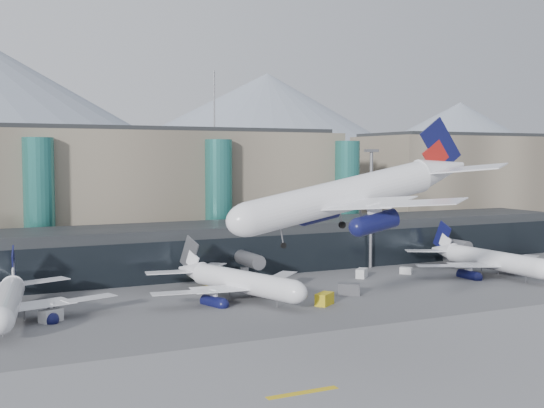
{
  "coord_description": "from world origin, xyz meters",
  "views": [
    {
      "loc": [
        -51.77,
        -74.77,
        23.93
      ],
      "look_at": [
        -1.15,
        32.0,
        15.77
      ],
      "focal_mm": 45.0,
      "sensor_mm": 36.0,
      "label": 1
    }
  ],
  "objects_px": {
    "lightmast_mid": "(371,201)",
    "jet_parked_left": "(9,291)",
    "veh_h": "(324,299)",
    "veh_a": "(51,316)",
    "veh_d": "(362,273)",
    "veh_c": "(349,289)",
    "jet_parked_mid": "(231,273)",
    "veh_e": "(541,264)",
    "veh_g": "(406,271)",
    "veh_b": "(210,281)",
    "hero_jet": "(363,184)",
    "jet_parked_right": "(482,253)"
  },
  "relations": [
    {
      "from": "veh_d",
      "to": "veh_h",
      "type": "distance_m",
      "value": 26.61
    },
    {
      "from": "veh_e",
      "to": "veh_h",
      "type": "height_order",
      "value": "veh_h"
    },
    {
      "from": "jet_parked_left",
      "to": "veh_d",
      "type": "bearing_deg",
      "value": -76.4
    },
    {
      "from": "jet_parked_right",
      "to": "veh_d",
      "type": "height_order",
      "value": "jet_parked_right"
    },
    {
      "from": "hero_jet",
      "to": "veh_e",
      "type": "xyz_separation_m",
      "value": [
        68.29,
        34.91,
        -19.69
      ]
    },
    {
      "from": "veh_d",
      "to": "veh_c",
      "type": "bearing_deg",
      "value": -174.33
    },
    {
      "from": "veh_e",
      "to": "veh_a",
      "type": "bearing_deg",
      "value": -166.85
    },
    {
      "from": "veh_b",
      "to": "veh_c",
      "type": "height_order",
      "value": "veh_c"
    },
    {
      "from": "lightmast_mid",
      "to": "veh_c",
      "type": "distance_m",
      "value": 33.06
    },
    {
      "from": "veh_a",
      "to": "veh_d",
      "type": "relative_size",
      "value": 1.02
    },
    {
      "from": "hero_jet",
      "to": "lightmast_mid",
      "type": "bearing_deg",
      "value": 55.79
    },
    {
      "from": "lightmast_mid",
      "to": "veh_h",
      "type": "distance_m",
      "value": 41.53
    },
    {
      "from": "jet_parked_left",
      "to": "jet_parked_mid",
      "type": "distance_m",
      "value": 35.49
    },
    {
      "from": "lightmast_mid",
      "to": "veh_d",
      "type": "relative_size",
      "value": 8.05
    },
    {
      "from": "hero_jet",
      "to": "veh_a",
      "type": "height_order",
      "value": "hero_jet"
    },
    {
      "from": "hero_jet",
      "to": "jet_parked_right",
      "type": "distance_m",
      "value": 64.93
    },
    {
      "from": "jet_parked_left",
      "to": "jet_parked_mid",
      "type": "bearing_deg",
      "value": -81.77
    },
    {
      "from": "jet_parked_left",
      "to": "veh_a",
      "type": "bearing_deg",
      "value": -125.52
    },
    {
      "from": "veh_b",
      "to": "veh_h",
      "type": "bearing_deg",
      "value": -148.59
    },
    {
      "from": "veh_d",
      "to": "veh_e",
      "type": "xyz_separation_m",
      "value": [
        41.59,
        -6.53,
        -0.0
      ]
    },
    {
      "from": "veh_h",
      "to": "lightmast_mid",
      "type": "bearing_deg",
      "value": 9.97
    },
    {
      "from": "hero_jet",
      "to": "veh_a",
      "type": "xyz_separation_m",
      "value": [
        -33.91,
        30.22,
        -19.69
      ]
    },
    {
      "from": "veh_a",
      "to": "veh_b",
      "type": "height_order",
      "value": "veh_a"
    },
    {
      "from": "jet_parked_right",
      "to": "veh_h",
      "type": "xyz_separation_m",
      "value": [
        -44.29,
        -12.49,
        -3.21
      ]
    },
    {
      "from": "veh_d",
      "to": "veh_h",
      "type": "xyz_separation_m",
      "value": [
        -19.08,
        -18.55,
        0.08
      ]
    },
    {
      "from": "jet_parked_left",
      "to": "veh_c",
      "type": "xyz_separation_m",
      "value": [
        54.66,
        -7.28,
        -2.99
      ]
    },
    {
      "from": "veh_b",
      "to": "veh_d",
      "type": "bearing_deg",
      "value": -93.48
    },
    {
      "from": "veh_e",
      "to": "veh_g",
      "type": "distance_m",
      "value": 31.62
    },
    {
      "from": "veh_d",
      "to": "veh_h",
      "type": "bearing_deg",
      "value": 179.89
    },
    {
      "from": "veh_e",
      "to": "hero_jet",
      "type": "bearing_deg",
      "value": -142.4
    },
    {
      "from": "jet_parked_mid",
      "to": "hero_jet",
      "type": "bearing_deg",
      "value": 167.62
    },
    {
      "from": "veh_d",
      "to": "veh_e",
      "type": "height_order",
      "value": "veh_d"
    },
    {
      "from": "hero_jet",
      "to": "jet_parked_left",
      "type": "xyz_separation_m",
      "value": [
        -39.23,
        35.31,
        -16.58
      ]
    },
    {
      "from": "jet_parked_mid",
      "to": "veh_a",
      "type": "height_order",
      "value": "jet_parked_mid"
    },
    {
      "from": "lightmast_mid",
      "to": "veh_g",
      "type": "height_order",
      "value": "lightmast_mid"
    },
    {
      "from": "veh_b",
      "to": "veh_h",
      "type": "height_order",
      "value": "veh_h"
    },
    {
      "from": "veh_g",
      "to": "jet_parked_left",
      "type": "bearing_deg",
      "value": -127.46
    },
    {
      "from": "jet_parked_mid",
      "to": "veh_c",
      "type": "xyz_separation_m",
      "value": [
        19.17,
        -7.24,
        -3.05
      ]
    },
    {
      "from": "veh_d",
      "to": "jet_parked_mid",
      "type": "bearing_deg",
      "value": 147.16
    },
    {
      "from": "jet_parked_right",
      "to": "veh_d",
      "type": "distance_m",
      "value": 26.14
    },
    {
      "from": "hero_jet",
      "to": "veh_d",
      "type": "relative_size",
      "value": 11.36
    },
    {
      "from": "jet_parked_mid",
      "to": "veh_e",
      "type": "distance_m",
      "value": 72.09
    },
    {
      "from": "veh_a",
      "to": "veh_g",
      "type": "height_order",
      "value": "veh_a"
    },
    {
      "from": "jet_parked_left",
      "to": "hero_jet",
      "type": "bearing_deg",
      "value": -123.71
    },
    {
      "from": "veh_a",
      "to": "veh_h",
      "type": "xyz_separation_m",
      "value": [
        41.54,
        -7.32,
        0.08
      ]
    },
    {
      "from": "veh_a",
      "to": "veh_b",
      "type": "bearing_deg",
      "value": -4.45
    },
    {
      "from": "jet_parked_right",
      "to": "veh_b",
      "type": "xyz_separation_m",
      "value": [
        -55.08,
        11.87,
        -3.43
      ]
    },
    {
      "from": "jet_parked_mid",
      "to": "veh_e",
      "type": "bearing_deg",
      "value": -108.71
    },
    {
      "from": "lightmast_mid",
      "to": "jet_parked_left",
      "type": "xyz_separation_m",
      "value": [
        -74.33,
        -15.68,
        -10.4
      ]
    },
    {
      "from": "jet_parked_mid",
      "to": "jet_parked_right",
      "type": "xyz_separation_m",
      "value": [
        55.65,
        0.11,
        0.12
      ]
    }
  ]
}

